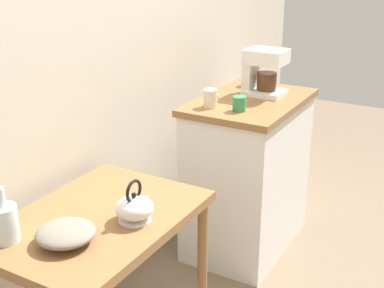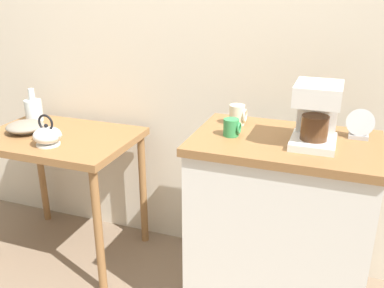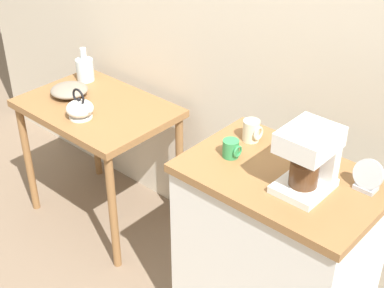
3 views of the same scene
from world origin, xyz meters
The scene contains 10 objects.
ground_plane centered at (0.00, 0.00, 0.00)m, with size 8.00×8.00×0.00m, color #7A6651.
wooden_table centered at (-0.57, 0.05, 0.65)m, with size 0.84×0.59×0.75m.
kitchen_counter centered at (0.67, -0.03, 0.46)m, with size 0.80×0.53×0.92m.
bowl_stoneware centered at (-0.77, 0.02, 0.79)m, with size 0.21×0.21×0.07m.
teakettle centered at (-0.53, -0.09, 0.81)m, with size 0.18×0.14×0.17m.
glass_carafe_vase centered at (-0.87, 0.22, 0.83)m, with size 0.10×0.10×0.20m.
coffee_maker centered at (0.79, -0.04, 1.06)m, with size 0.18×0.22×0.26m.
mug_tall_green centered at (0.44, -0.06, 0.96)m, with size 0.08×0.07×0.08m.
mug_small_cream centered at (0.43, 0.10, 0.96)m, with size 0.08×0.07×0.10m.
table_clock centered at (0.97, 0.10, 0.97)m, with size 0.12×0.06×0.13m.
Camera 3 is at (1.61, -1.62, 2.18)m, focal length 52.38 mm.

